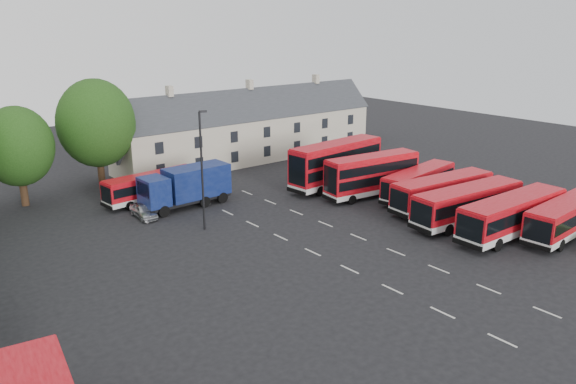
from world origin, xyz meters
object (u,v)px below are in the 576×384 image
Objects in this scene: bus_row_a at (567,215)px; box_truck at (187,185)px; silver_car at (143,211)px; lamppost at (202,168)px; bus_dd_south at (372,173)px.

box_truck is (-20.45, 26.38, 0.29)m from bus_row_a.
silver_car is (-4.63, -0.25, -1.49)m from box_truck.
box_truck reaches higher than silver_car.
lamppost reaches higher than bus_row_a.
bus_dd_south reaches higher than box_truck.
bus_row_a is 1.25× the size of box_truck.
bus_dd_south is at bearing -29.89° from box_truck.
bus_dd_south is at bearing 100.63° from bus_row_a.
bus_row_a is 18.19m from bus_dd_south.
bus_row_a is at bearing -41.92° from lamppost.
lamppost is at bearing -108.12° from box_truck.
silver_car is 0.37× the size of lamppost.
bus_dd_south is 18.43m from lamppost.
lamppost is (-1.89, -6.33, 3.29)m from box_truck.
bus_dd_south is 18.34m from box_truck.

